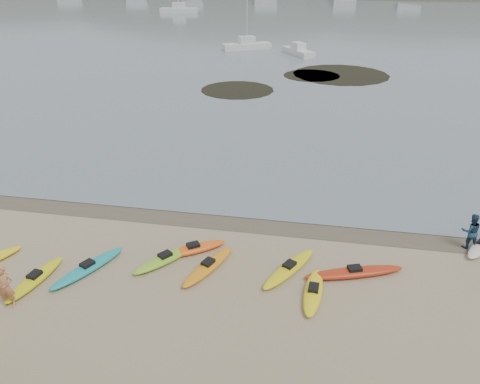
# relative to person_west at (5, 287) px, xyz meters

# --- Properties ---
(ground) EXTENTS (600.00, 600.00, 0.00)m
(ground) POSITION_rel_person_west_xyz_m (7.52, 8.32, -0.91)
(ground) COLOR tan
(ground) RESTS_ON ground
(wet_sand) EXTENTS (60.00, 60.00, 0.00)m
(wet_sand) POSITION_rel_person_west_xyz_m (7.52, 8.02, -0.91)
(wet_sand) COLOR brown
(wet_sand) RESTS_ON ground
(kayaks) EXTENTS (24.29, 9.12, 0.34)m
(kayaks) POSITION_rel_person_west_xyz_m (6.95, 3.66, -0.74)
(kayaks) COLOR orange
(kayaks) RESTS_ON ground
(person_west) EXTENTS (0.74, 0.57, 1.82)m
(person_west) POSITION_rel_person_west_xyz_m (0.00, 0.00, 0.00)
(person_west) COLOR #C47E4E
(person_west) RESTS_ON ground
(person_east) EXTENTS (0.89, 0.72, 1.75)m
(person_east) POSITION_rel_person_west_xyz_m (18.40, 7.52, -0.04)
(person_east) COLOR navy
(person_east) RESTS_ON ground
(kelp_mats) EXTENTS (19.64, 18.27, 0.04)m
(kelp_mats) POSITION_rel_person_west_xyz_m (9.68, 40.51, -0.88)
(kelp_mats) COLOR black
(kelp_mats) RESTS_ON water
(moored_boats) EXTENTS (85.16, 67.91, 1.27)m
(moored_boats) POSITION_rel_person_west_xyz_m (10.85, 88.65, -0.36)
(moored_boats) COLOR silver
(moored_boats) RESTS_ON ground
(far_hills) EXTENTS (550.00, 135.00, 80.00)m
(far_hills) POSITION_rel_person_west_xyz_m (46.90, 202.29, -16.84)
(far_hills) COLOR #384235
(far_hills) RESTS_ON ground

